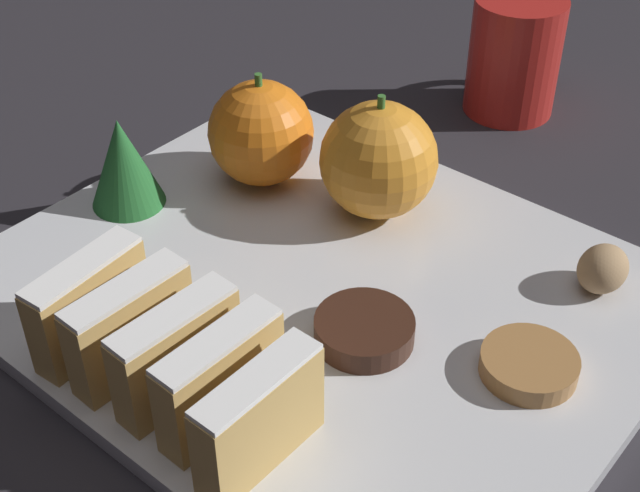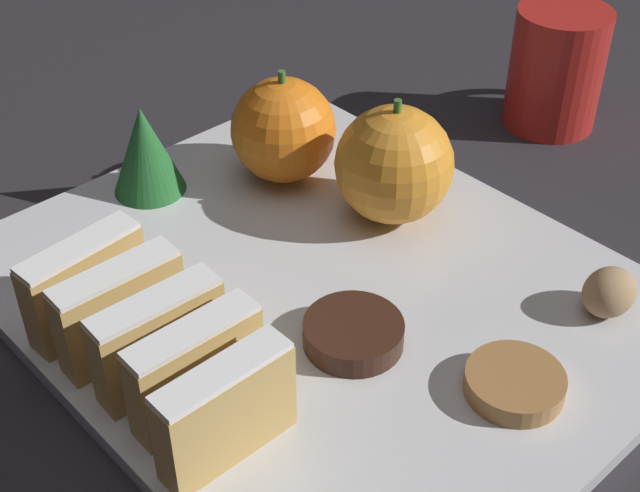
{
  "view_description": "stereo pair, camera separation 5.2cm",
  "coord_description": "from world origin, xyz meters",
  "px_view_note": "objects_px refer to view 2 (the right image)",
  "views": [
    {
      "loc": [
        -0.31,
        -0.26,
        0.36
      ],
      "look_at": [
        0.0,
        0.0,
        0.04
      ],
      "focal_mm": 50.0,
      "sensor_mm": 36.0,
      "label": 1
    },
    {
      "loc": [
        -0.28,
        -0.3,
        0.36
      ],
      "look_at": [
        0.0,
        0.0,
        0.04
      ],
      "focal_mm": 50.0,
      "sensor_mm": 36.0,
      "label": 2
    }
  ],
  "objects_px": {
    "chocolate_cookie": "(353,333)",
    "coffee_mug": "(558,67)",
    "orange_far": "(283,130)",
    "orange_near": "(394,165)",
    "walnut": "(609,292)"
  },
  "relations": [
    {
      "from": "chocolate_cookie",
      "to": "coffee_mug",
      "type": "xyz_separation_m",
      "value": [
        0.3,
        0.08,
        0.03
      ]
    },
    {
      "from": "coffee_mug",
      "to": "orange_far",
      "type": "bearing_deg",
      "value": 162.01
    },
    {
      "from": "chocolate_cookie",
      "to": "orange_far",
      "type": "bearing_deg",
      "value": 61.54
    },
    {
      "from": "orange_near",
      "to": "chocolate_cookie",
      "type": "height_order",
      "value": "orange_near"
    },
    {
      "from": "orange_near",
      "to": "chocolate_cookie",
      "type": "xyz_separation_m",
      "value": [
        -0.11,
        -0.07,
        -0.03
      ]
    },
    {
      "from": "orange_near",
      "to": "coffee_mug",
      "type": "relative_size",
      "value": 0.82
    },
    {
      "from": "walnut",
      "to": "chocolate_cookie",
      "type": "height_order",
      "value": "walnut"
    },
    {
      "from": "walnut",
      "to": "coffee_mug",
      "type": "relative_size",
      "value": 0.34
    },
    {
      "from": "orange_near",
      "to": "coffee_mug",
      "type": "xyz_separation_m",
      "value": [
        0.2,
        0.01,
        -0.0
      ]
    },
    {
      "from": "walnut",
      "to": "chocolate_cookie",
      "type": "relative_size",
      "value": 0.62
    },
    {
      "from": "orange_near",
      "to": "orange_far",
      "type": "xyz_separation_m",
      "value": [
        -0.02,
        0.08,
        -0.0
      ]
    },
    {
      "from": "orange_near",
      "to": "orange_far",
      "type": "bearing_deg",
      "value": 104.02
    },
    {
      "from": "walnut",
      "to": "orange_far",
      "type": "bearing_deg",
      "value": 100.13
    },
    {
      "from": "orange_far",
      "to": "walnut",
      "type": "relative_size",
      "value": 2.31
    },
    {
      "from": "orange_far",
      "to": "orange_near",
      "type": "bearing_deg",
      "value": -75.98
    }
  ]
}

